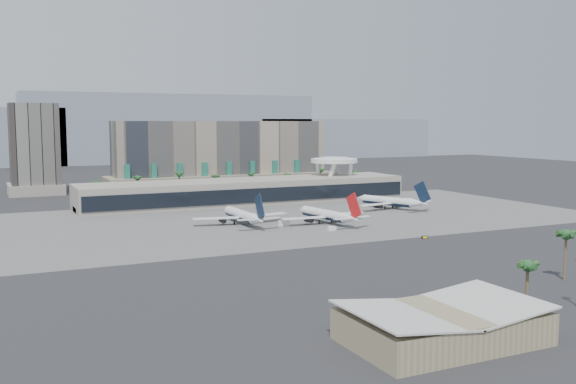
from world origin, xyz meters
name	(u,v)px	position (x,y,z in m)	size (l,w,h in m)	color
ground	(360,237)	(0.00, 0.00, 0.00)	(900.00, 900.00, 0.00)	#232326
apron_pad	(293,217)	(0.00, 55.00, 0.03)	(260.00, 130.00, 0.06)	#5B5B59
mountain_ridge	(142,133)	(27.88, 470.00, 29.89)	(680.00, 60.00, 70.00)	gray
hotel	(222,163)	(10.00, 174.41, 16.81)	(140.00, 30.00, 42.00)	tan
office_tower	(34,154)	(-95.00, 200.00, 22.94)	(30.00, 30.00, 52.00)	black
terminal	(247,190)	(0.00, 109.84, 6.52)	(170.00, 32.50, 14.50)	#AEA899
saucer_structure	(334,163)	(55.00, 116.00, 18.45)	(26.00, 26.00, 21.89)	white
palm_row	(235,177)	(7.00, 145.00, 10.50)	(157.80, 2.80, 13.10)	brown
hangar_left	(442,325)	(-45.00, -102.00, 3.20)	(36.65, 22.60, 7.55)	#8A7D5C
airliner_left	(242,215)	(-27.59, 45.42, 3.68)	(41.11, 42.27, 14.60)	white
airliner_centre	(327,215)	(4.32, 32.46, 3.64)	(40.29, 41.72, 14.44)	white
airliner_right	(390,201)	(53.66, 58.89, 3.64)	(38.47, 39.70, 14.43)	white
service_vehicle_a	(284,223)	(-14.20, 34.16, 1.07)	(4.39, 2.15, 2.15)	silver
service_vehicle_b	(332,228)	(-2.38, 16.26, 0.82)	(3.18, 1.82, 1.63)	white
taxiway_sign	(425,237)	(18.96, -13.18, 0.53)	(2.30, 1.09, 1.06)	black
near_palm_a	(528,272)	(-14.30, -92.85, 8.38)	(6.00, 6.00, 11.19)	brown
near_palm_b	(566,240)	(15.11, -77.30, 10.54)	(6.00, 6.00, 13.40)	brown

